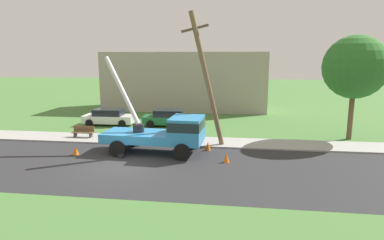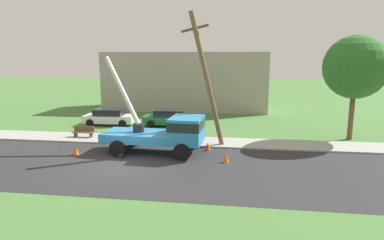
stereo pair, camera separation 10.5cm
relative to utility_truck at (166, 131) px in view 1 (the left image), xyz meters
name	(u,v)px [view 1 (the left image)]	position (x,y,z in m)	size (l,w,h in m)	color
ground_plane	(167,123)	(-1.98, 9.31, -1.41)	(120.00, 120.00, 0.00)	#477538
road_asphalt	(122,166)	(-1.98, -2.69, -1.40)	(80.00, 8.63, 0.01)	#2B2B2D
sidewalk_strip	(148,140)	(-1.98, 2.96, -1.36)	(80.00, 2.66, 0.10)	#9E9E99
utility_truck	(166,131)	(0.00, 0.00, 0.00)	(6.75, 3.21, 5.98)	#2D84C6
leaning_utility_pole	(207,79)	(2.32, 1.85, 3.11)	(2.81, 1.54, 8.80)	brown
traffic_cone_ahead	(226,158)	(3.76, -1.31, -1.13)	(0.36, 0.36, 0.56)	orange
traffic_cone_behind	(76,150)	(-5.48, -1.05, -1.13)	(0.36, 0.36, 0.56)	orange
traffic_cone_curbside	(208,146)	(2.50, 1.03, -1.13)	(0.36, 0.36, 0.56)	orange
parked_sedan_white	(109,117)	(-6.85, 7.96, -0.70)	(4.45, 2.10, 1.42)	silver
parked_sedan_green	(169,118)	(-1.55, 8.24, -0.70)	(4.47, 2.13, 1.42)	#1E6638
park_bench	(83,132)	(-6.91, 3.03, -0.95)	(1.60, 0.45, 0.90)	brown
roadside_tree_near	(355,67)	(12.45, 5.39, 3.80)	(4.46, 4.46, 7.46)	brown
lowrise_building_backdrop	(185,81)	(-1.63, 18.05, 1.79)	(18.00, 6.00, 6.40)	#A5998C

